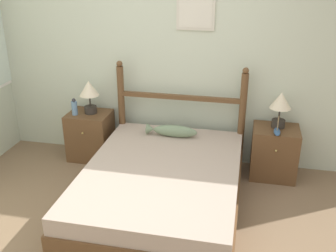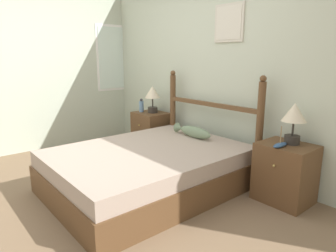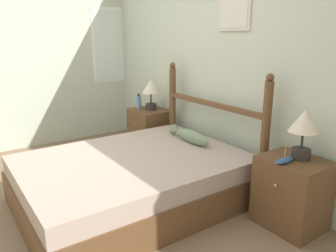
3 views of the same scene
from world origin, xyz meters
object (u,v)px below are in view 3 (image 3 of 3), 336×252
Objects in this scene: bottle at (139,102)px; model_boat at (284,160)px; table_lamp_left at (151,90)px; nightstand_left at (149,131)px; bed at (133,180)px; nightstand_right at (291,193)px; table_lamp_right at (304,126)px; fish_pillow at (190,136)px.

bottle is 1.01× the size of model_boat.
nightstand_left is at bearing -142.38° from table_lamp_left.
table_lamp_left is (0.02, 0.02, 0.57)m from nightstand_left.
bed is 1.42m from nightstand_left.
nightstand_right is (2.23, 0.00, 0.00)m from nightstand_left.
fish_pillow is at bearing -170.34° from table_lamp_right.
bed is at bearing -141.82° from nightstand_right.
model_boat is (1.11, 0.74, 0.39)m from bed.
bottle is 1.22m from fish_pillow.
fish_pillow reaches higher than bed.
nightstand_right is at bearing 87.79° from model_boat.
nightstand_left and nightstand_right have the same top height.
bottle is (-1.25, 0.80, 0.46)m from bed.
model_boat is (-0.01, -0.14, 0.32)m from nightstand_right.
nightstand_left is at bearing 141.82° from bed.
table_lamp_left is at bearing 170.72° from fish_pillow.
nightstand_left is 2.25m from model_boat.
model_boat reaches higher than nightstand_left.
nightstand_left is 2.85× the size of bottle.
table_lamp_left and table_lamp_right have the same top height.
table_lamp_right reaches higher than model_boat.
table_lamp_right is 2.39m from bottle.
table_lamp_right reaches higher than bed.
nightstand_right is 0.57m from table_lamp_right.
bottle reaches higher than model_boat.
nightstand_left is 0.57m from table_lamp_left.
nightstand_left is 2.23m from nightstand_right.
bed is 3.44× the size of nightstand_left.
nightstand_right is 1.02× the size of fish_pillow.
nightstand_right is (1.11, 0.87, 0.07)m from bed.
table_lamp_left is at bearing 29.29° from bottle.
table_lamp_right is at bearing 0.77° from table_lamp_left.
table_lamp_right is 1.95× the size of bottle.
table_lamp_right is at bearing 9.66° from fish_pillow.
model_boat reaches higher than nightstand_right.
table_lamp_left is (-2.20, 0.02, 0.57)m from nightstand_right.
table_lamp_left reaches higher than nightstand_left.
model_boat is at bearing -3.99° from table_lamp_left.
nightstand_left is at bearing 180.00° from nightstand_right.
nightstand_left is 2.31m from table_lamp_right.
table_lamp_right reaches higher than fish_pillow.
bottle is at bearing -152.21° from nightstand_left.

